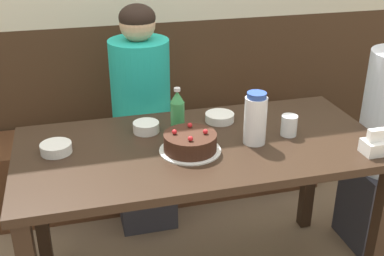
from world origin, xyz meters
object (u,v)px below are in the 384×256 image
at_px(bench_seat, 163,161).
at_px(bowl_soup_white, 56,148).
at_px(soju_bottle, 177,111).
at_px(glass_water_tall, 289,125).
at_px(person_grey_tee, 142,128).
at_px(bowl_rice_small, 146,127).
at_px(water_pitcher, 255,119).
at_px(birthday_cake, 190,143).
at_px(bowl_side_dish, 220,117).
at_px(napkin_holder, 377,145).

distance_m(bench_seat, bowl_soup_white, 1.10).
relative_size(bench_seat, soju_bottle, 9.71).
height_order(bowl_soup_white, glass_water_tall, glass_water_tall).
bearing_deg(bowl_soup_white, person_grey_tee, 52.22).
xyz_separation_m(bowl_soup_white, person_grey_tee, (0.43, 0.55, -0.21)).
bearing_deg(bowl_rice_small, water_pitcher, -27.55).
bearing_deg(birthday_cake, bowl_rice_small, 122.12).
bearing_deg(bowl_soup_white, bowl_side_dish, 9.97).
bearing_deg(bench_seat, napkin_holder, -59.32).
distance_m(soju_bottle, napkin_holder, 0.82).
distance_m(bowl_rice_small, glass_water_tall, 0.61).
distance_m(water_pitcher, napkin_holder, 0.48).
bearing_deg(water_pitcher, person_grey_tee, 118.63).
height_order(birthday_cake, napkin_holder, napkin_holder).
bearing_deg(bowl_rice_small, bench_seat, 73.44).
relative_size(bench_seat, bowl_rice_small, 17.08).
distance_m(soju_bottle, person_grey_tee, 0.56).
xyz_separation_m(water_pitcher, bowl_soup_white, (-0.79, 0.12, -0.09)).
xyz_separation_m(bench_seat, bowl_side_dish, (0.14, -0.64, 0.55)).
distance_m(bench_seat, napkin_holder, 1.39).
bearing_deg(birthday_cake, bowl_side_dish, 50.73).
height_order(bench_seat, bowl_soup_white, bowl_soup_white).
relative_size(birthday_cake, bowl_soup_white, 2.01).
relative_size(soju_bottle, bowl_soup_white, 1.61).
bearing_deg(bowl_rice_small, soju_bottle, -10.64).
relative_size(bench_seat, birthday_cake, 7.77).
xyz_separation_m(bench_seat, person_grey_tee, (-0.15, -0.21, 0.34)).
xyz_separation_m(bowl_soup_white, bowl_side_dish, (0.72, 0.13, -0.00)).
xyz_separation_m(birthday_cake, water_pitcher, (0.27, 0.01, 0.07)).
distance_m(napkin_holder, bowl_rice_small, 0.94).
height_order(birthday_cake, bowl_rice_small, birthday_cake).
bearing_deg(bowl_rice_small, bowl_side_dish, 4.43).
relative_size(birthday_cake, napkin_holder, 2.25).
xyz_separation_m(water_pitcher, napkin_holder, (0.43, -0.21, -0.07)).
bearing_deg(bowl_rice_small, glass_water_tall, -17.68).
bearing_deg(bench_seat, person_grey_tee, -124.89).
relative_size(water_pitcher, glass_water_tall, 2.48).
bearing_deg(water_pitcher, napkin_holder, -26.10).
xyz_separation_m(bowl_side_dish, person_grey_tee, (-0.29, 0.42, -0.21)).
xyz_separation_m(soju_bottle, bowl_side_dish, (0.21, 0.05, -0.08)).
xyz_separation_m(napkin_holder, bowl_side_dish, (-0.50, 0.45, -0.02)).
bearing_deg(bowl_soup_white, napkin_holder, -14.97).
height_order(bench_seat, person_grey_tee, person_grey_tee).
bearing_deg(bench_seat, bowl_side_dish, -77.23).
relative_size(water_pitcher, soju_bottle, 1.11).
relative_size(bowl_rice_small, person_grey_tee, 0.09).
height_order(water_pitcher, person_grey_tee, person_grey_tee).
xyz_separation_m(soju_bottle, glass_water_tall, (0.45, -0.16, -0.05)).
relative_size(bowl_soup_white, bowl_side_dish, 0.94).
bearing_deg(bowl_rice_small, napkin_holder, -26.82).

